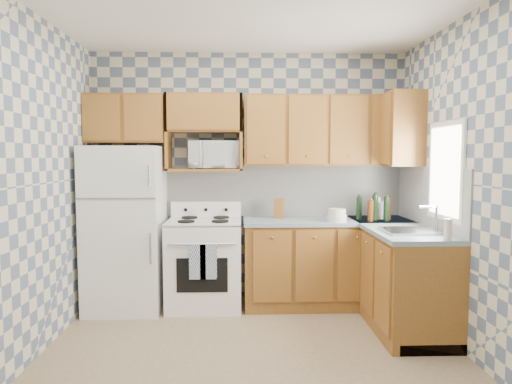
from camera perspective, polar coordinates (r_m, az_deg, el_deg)
floor at (r=3.78m, az=-0.38°, el=-20.16°), size 3.40×3.40×0.00m
back_wall at (r=5.05m, az=-0.90°, el=1.87°), size 3.40×0.02×2.70m
right_wall at (r=3.89m, az=25.52°, el=0.68°), size 0.02×3.20×2.70m
backsplash_back at (r=5.07m, az=3.63°, el=0.18°), size 2.60×0.02×0.56m
backsplash_right at (r=4.62m, az=20.77°, el=-0.52°), size 0.02×1.60×0.56m
refrigerator at (r=4.89m, az=-15.97°, el=-4.38°), size 0.75×0.70×1.68m
stove_body at (r=4.86m, az=-6.43°, el=-8.98°), size 0.76×0.65×0.90m
cooktop at (r=4.78m, az=-6.48°, el=-3.66°), size 0.76×0.65×0.02m
backguard at (r=5.04m, az=-6.24°, el=-2.15°), size 0.76×0.08×0.17m
dish_towel_left at (r=4.51m, az=-7.33°, el=-8.64°), size 0.16×0.02×0.34m
dish_towel_right at (r=4.50m, az=-5.97°, el=-8.66°), size 0.16×0.02×0.34m
base_cabinets_back at (r=4.96m, az=8.86°, el=-8.85°), size 1.75×0.60×0.88m
base_cabinets_right at (r=4.64m, az=17.16°, el=-9.93°), size 0.60×1.60×0.88m
countertop_back at (r=4.87m, az=8.94°, el=-3.59°), size 1.77×0.63×0.04m
countertop_right at (r=4.55m, az=17.23°, el=-4.31°), size 0.63×1.60×0.04m
upper_cabinets_back at (r=4.97m, az=8.76°, el=7.55°), size 1.75×0.33×0.74m
upper_cabinets_fridge at (r=5.04m, az=-15.90°, el=8.76°), size 0.82×0.33×0.50m
upper_cabinets_right at (r=4.97m, az=17.30°, el=7.40°), size 0.33×0.70×0.74m
microwave_shelf at (r=4.89m, az=-6.39°, el=2.76°), size 0.80×0.33×0.03m
microwave at (r=4.90m, az=-5.44°, el=4.66°), size 0.58×0.43×0.29m
sink at (r=4.22m, az=18.87°, el=-4.67°), size 0.48×0.40×0.03m
window at (r=4.28m, az=22.61°, el=2.42°), size 0.02×0.66×0.86m
bottle_0 at (r=4.86m, az=14.66°, el=-1.88°), size 0.06×0.06×0.27m
bottle_1 at (r=4.84m, az=16.00°, el=-2.04°), size 0.06×0.06×0.25m
bottle_2 at (r=4.95m, az=16.19°, el=-2.01°), size 0.06×0.06×0.23m
bottle_3 at (r=4.77m, az=14.13°, el=-2.31°), size 0.06×0.06×0.21m
bottle_4 at (r=4.88m, az=12.77°, el=-1.97°), size 0.06×0.06×0.24m
knife_block at (r=4.88m, az=2.91°, el=-2.06°), size 0.11×0.11×0.21m
electric_kettle at (r=5.01m, az=14.96°, el=-2.19°), size 0.14×0.14×0.18m
food_containers at (r=4.68m, az=10.10°, el=-2.87°), size 0.20×0.20×0.13m
soap_bottle at (r=3.90m, az=22.87°, el=-4.33°), size 0.06×0.06×0.17m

